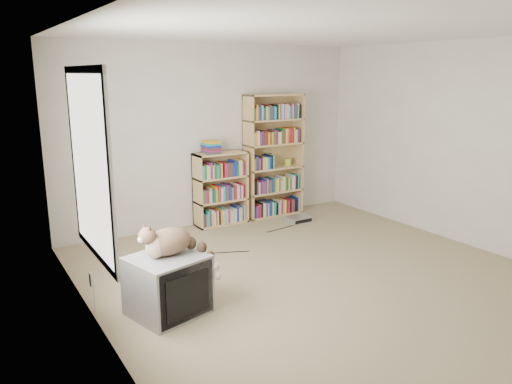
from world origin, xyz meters
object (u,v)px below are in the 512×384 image
crt_tv (167,285)px  bookcase_tall (273,159)px  dvd_player (299,219)px  bookcase_short (220,191)px  cat (176,245)px

crt_tv → bookcase_tall: (2.56, 2.19, 0.59)m
bookcase_tall → dvd_player: size_ratio=5.21×
bookcase_tall → bookcase_short: bookcase_tall is taller
crt_tv → cat: 0.37m
bookcase_tall → bookcase_short: 0.97m
cat → bookcase_tall: 3.31m
cat → dvd_player: size_ratio=2.00×
bookcase_short → dvd_player: 1.21m
cat → dvd_player: 3.12m
bookcase_short → bookcase_tall: bearing=0.1°
cat → bookcase_short: bearing=43.5°
dvd_player → crt_tv: bearing=-149.1°
bookcase_tall → dvd_player: bookcase_tall is taller
bookcase_tall → dvd_player: (0.11, -0.52, -0.82)m
crt_tv → cat: size_ratio=1.06×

